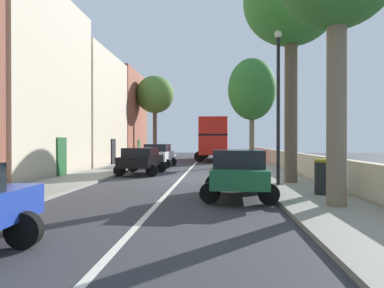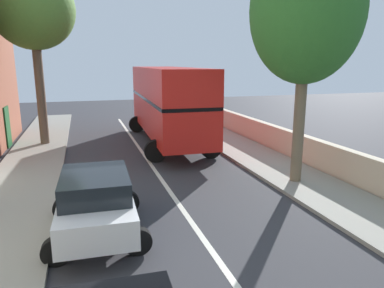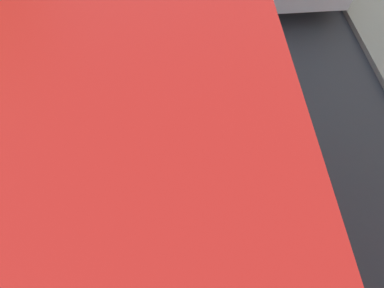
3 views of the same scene
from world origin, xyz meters
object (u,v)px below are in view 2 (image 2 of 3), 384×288
at_px(double_decker_bus, 167,100).
at_px(parked_car_white_left_4, 96,200).
at_px(street_tree_left_4, 33,10).
at_px(street_tree_right_1, 306,11).

xyz_separation_m(double_decker_bus, parked_car_white_left_4, (-4.20, -10.00, -1.40)).
height_order(parked_car_white_left_4, street_tree_left_4, street_tree_left_4).
height_order(double_decker_bus, street_tree_right_1, street_tree_right_1).
bearing_deg(parked_car_white_left_4, street_tree_right_1, 16.27).
height_order(double_decker_bus, parked_car_white_left_4, double_decker_bus).
bearing_deg(parked_car_white_left_4, street_tree_left_4, 100.89).
bearing_deg(street_tree_left_4, double_decker_bus, -12.40).
relative_size(double_decker_bus, street_tree_left_4, 1.23).
distance_m(street_tree_right_1, street_tree_left_4, 13.19).
bearing_deg(street_tree_right_1, double_decker_bus, 109.95).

